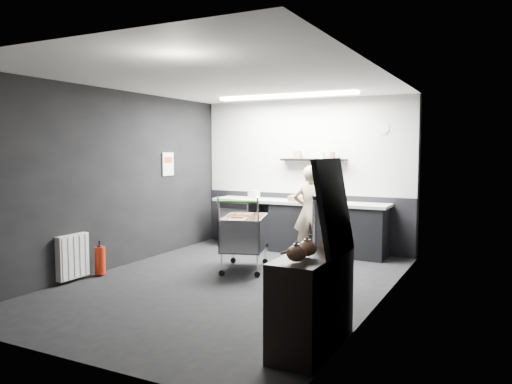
% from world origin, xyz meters
% --- Properties ---
extents(floor, '(5.50, 5.50, 0.00)m').
position_xyz_m(floor, '(0.00, 0.00, 0.00)').
color(floor, black).
rests_on(floor, ground).
extents(ceiling, '(5.50, 5.50, 0.00)m').
position_xyz_m(ceiling, '(0.00, 0.00, 2.70)').
color(ceiling, white).
rests_on(ceiling, wall_back).
extents(wall_back, '(5.50, 0.00, 5.50)m').
position_xyz_m(wall_back, '(0.00, 2.75, 1.35)').
color(wall_back, black).
rests_on(wall_back, floor).
extents(wall_front, '(5.50, 0.00, 5.50)m').
position_xyz_m(wall_front, '(0.00, -2.75, 1.35)').
color(wall_front, black).
rests_on(wall_front, floor).
extents(wall_left, '(0.00, 5.50, 5.50)m').
position_xyz_m(wall_left, '(-2.00, 0.00, 1.35)').
color(wall_left, black).
rests_on(wall_left, floor).
extents(wall_right, '(0.00, 5.50, 5.50)m').
position_xyz_m(wall_right, '(2.00, 0.00, 1.35)').
color(wall_right, black).
rests_on(wall_right, floor).
extents(kitchen_wall_panel, '(3.95, 0.02, 1.70)m').
position_xyz_m(kitchen_wall_panel, '(0.00, 2.73, 1.85)').
color(kitchen_wall_panel, '#BBBBB7').
rests_on(kitchen_wall_panel, wall_back).
extents(dado_panel, '(3.95, 0.02, 1.00)m').
position_xyz_m(dado_panel, '(0.00, 2.73, 0.50)').
color(dado_panel, black).
rests_on(dado_panel, wall_back).
extents(floating_shelf, '(1.20, 0.22, 0.04)m').
position_xyz_m(floating_shelf, '(0.20, 2.62, 1.62)').
color(floating_shelf, black).
rests_on(floating_shelf, wall_back).
extents(wall_clock, '(0.20, 0.03, 0.20)m').
position_xyz_m(wall_clock, '(1.40, 2.72, 2.15)').
color(wall_clock, silver).
rests_on(wall_clock, wall_back).
extents(poster, '(0.02, 0.30, 0.40)m').
position_xyz_m(poster, '(-1.98, 1.30, 1.55)').
color(poster, white).
rests_on(poster, wall_left).
extents(poster_red_band, '(0.02, 0.22, 0.10)m').
position_xyz_m(poster_red_band, '(-1.98, 1.30, 1.62)').
color(poster_red_band, red).
rests_on(poster_red_band, poster).
extents(radiator, '(0.10, 0.50, 0.60)m').
position_xyz_m(radiator, '(-1.94, -0.90, 0.35)').
color(radiator, silver).
rests_on(radiator, wall_left).
extents(ceiling_strip, '(2.40, 0.20, 0.04)m').
position_xyz_m(ceiling_strip, '(0.00, 1.85, 2.67)').
color(ceiling_strip, white).
rests_on(ceiling_strip, ceiling).
extents(prep_counter, '(3.20, 0.61, 0.90)m').
position_xyz_m(prep_counter, '(0.14, 2.42, 0.46)').
color(prep_counter, black).
rests_on(prep_counter, floor).
extents(person, '(0.64, 0.51, 1.54)m').
position_xyz_m(person, '(0.40, 1.97, 0.77)').
color(person, beige).
rests_on(person, floor).
extents(shopping_cart, '(0.88, 1.17, 1.10)m').
position_xyz_m(shopping_cart, '(-0.19, 0.77, 0.52)').
color(shopping_cart, silver).
rests_on(shopping_cart, floor).
extents(sideboard, '(0.49, 1.15, 1.72)m').
position_xyz_m(sideboard, '(1.78, -1.51, 0.55)').
color(sideboard, black).
rests_on(sideboard, floor).
extents(fire_extinguisher, '(0.15, 0.15, 0.49)m').
position_xyz_m(fire_extinguisher, '(-1.85, -0.49, 0.24)').
color(fire_extinguisher, '#AF210B').
rests_on(fire_extinguisher, floor).
extents(cardboard_box, '(0.52, 0.42, 0.10)m').
position_xyz_m(cardboard_box, '(0.13, 2.37, 0.95)').
color(cardboard_box, olive).
rests_on(cardboard_box, prep_counter).
extents(pink_tub, '(0.18, 0.18, 0.18)m').
position_xyz_m(pink_tub, '(0.24, 2.42, 0.99)').
color(pink_tub, '#F6D5D5').
rests_on(pink_tub, prep_counter).
extents(white_container, '(0.19, 0.16, 0.16)m').
position_xyz_m(white_container, '(-0.85, 2.37, 0.98)').
color(white_container, silver).
rests_on(white_container, prep_counter).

